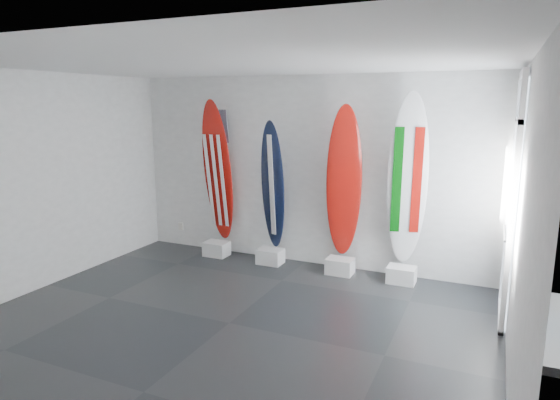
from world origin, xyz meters
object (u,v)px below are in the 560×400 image
at_px(surfboard_italy, 408,181).
at_px(surfboard_usa, 218,172).
at_px(surfboard_navy, 273,185).
at_px(surfboard_swiss, 344,183).

bearing_deg(surfboard_italy, surfboard_usa, 165.67).
height_order(surfboard_navy, surfboard_italy, surfboard_italy).
bearing_deg(surfboard_swiss, surfboard_usa, 162.98).
distance_m(surfboard_navy, surfboard_italy, 2.12).
bearing_deg(surfboard_usa, surfboard_navy, 3.62).
distance_m(surfboard_swiss, surfboard_italy, 0.93).
distance_m(surfboard_usa, surfboard_swiss, 2.20).
bearing_deg(surfboard_italy, surfboard_swiss, 165.67).
xyz_separation_m(surfboard_swiss, surfboard_italy, (0.93, 0.00, 0.09)).
relative_size(surfboard_usa, surfboard_italy, 0.96).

